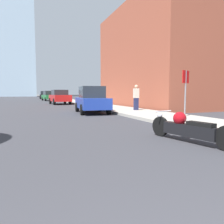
{
  "coord_description": "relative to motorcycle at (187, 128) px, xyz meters",
  "views": [
    {
      "loc": [
        -0.74,
        0.16,
        1.28
      ],
      "look_at": [
        1.7,
        6.37,
        0.7
      ],
      "focal_mm": 35.0,
      "sensor_mm": 36.0,
      "label": 1
    }
  ],
  "objects": [
    {
      "name": "stop_sign",
      "position": [
        3.3,
        4.04,
        1.28
      ],
      "size": [
        0.57,
        0.26,
        2.21
      ],
      "color": "slate",
      "rests_on": "sidewalk"
    },
    {
      "name": "parked_car_green",
      "position": [
        -0.22,
        34.15,
        0.46
      ],
      "size": [
        2.28,
        4.71,
        1.68
      ],
      "rotation": [
        0.0,
        0.0,
        0.1
      ],
      "color": "#1E6B33",
      "rests_on": "ground_plane"
    },
    {
      "name": "distant_tower",
      "position": [
        -7.49,
        92.0,
        32.23
      ],
      "size": [
        14.91,
        14.91,
        65.23
      ],
      "color": "#9EB7CC",
      "rests_on": "ground_plane"
    },
    {
      "name": "brick_storefront",
      "position": [
        10.35,
        13.28,
        4.19
      ],
      "size": [
        12.14,
        13.18,
        9.14
      ],
      "color": "brown",
      "rests_on": "ground_plane"
    },
    {
      "name": "parked_car_red",
      "position": [
        -0.26,
        21.19,
        0.47
      ],
      "size": [
        2.15,
        4.23,
        1.66
      ],
      "rotation": [
        0.0,
        0.0,
        0.06
      ],
      "color": "red",
      "rests_on": "ground_plane"
    },
    {
      "name": "sidewalk",
      "position": [
        2.6,
        35.34,
        -0.3
      ],
      "size": [
        2.96,
        240.0,
        0.15
      ],
      "color": "#9E998E",
      "rests_on": "ground_plane"
    },
    {
      "name": "motorcycle",
      "position": [
        0.0,
        0.0,
        0.0
      ],
      "size": [
        0.77,
        2.61,
        0.78
      ],
      "rotation": [
        0.0,
        0.0,
        0.19
      ],
      "color": "black",
      "rests_on": "ground_plane"
    },
    {
      "name": "pedestrian",
      "position": [
        2.97,
        8.49,
        0.63
      ],
      "size": [
        0.36,
        0.24,
        1.68
      ],
      "color": "#1E2347",
      "rests_on": "sidewalk"
    },
    {
      "name": "parked_car_black",
      "position": [
        -0.14,
        46.41,
        0.49
      ],
      "size": [
        1.93,
        4.37,
        1.75
      ],
      "rotation": [
        0.0,
        0.0,
        -0.02
      ],
      "color": "black",
      "rests_on": "ground_plane"
    },
    {
      "name": "parked_car_blue",
      "position": [
        0.04,
        9.03,
        0.46
      ],
      "size": [
        2.07,
        4.08,
        1.71
      ],
      "rotation": [
        0.0,
        0.0,
        -0.1
      ],
      "color": "#1E3899",
      "rests_on": "ground_plane"
    }
  ]
}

